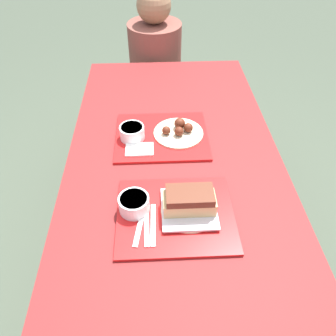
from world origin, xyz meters
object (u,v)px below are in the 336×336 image
object	(u,v)px
brisket_sandwich_plate	(189,203)
bowl_coleslaw_far	(132,132)
tray_near	(175,215)
person_seated_across	(155,53)
tray_far	(162,136)
wings_plate_far	(179,130)
bowl_coleslaw_near	(134,203)

from	to	relation	value
brisket_sandwich_plate	bowl_coleslaw_far	world-z (taller)	brisket_sandwich_plate
tray_near	person_seated_across	distance (m)	1.38
tray_far	wings_plate_far	bearing A→B (deg)	7.35
tray_far	bowl_coleslaw_near	bearing A→B (deg)	-104.74
tray_far	person_seated_across	distance (m)	0.94
brisket_sandwich_plate	wings_plate_far	distance (m)	0.44
tray_near	bowl_coleslaw_far	bearing A→B (deg)	110.60
tray_near	bowl_coleslaw_far	size ratio (longest dim) A/B	3.80
tray_near	person_seated_across	size ratio (longest dim) A/B	0.59
brisket_sandwich_plate	tray_near	bearing A→B (deg)	-166.77
person_seated_across	bowl_coleslaw_far	bearing A→B (deg)	-96.88
tray_near	wings_plate_far	xyz separation A→B (m)	(0.04, 0.45, 0.02)
tray_far	bowl_coleslaw_far	world-z (taller)	bowl_coleslaw_far
bowl_coleslaw_far	person_seated_across	world-z (taller)	person_seated_across
brisket_sandwich_plate	bowl_coleslaw_near	bearing A→B (deg)	175.24
bowl_coleslaw_far	brisket_sandwich_plate	bearing A→B (deg)	-63.50
tray_far	wings_plate_far	size ratio (longest dim) A/B	1.84
tray_near	bowl_coleslaw_near	distance (m)	0.15
bowl_coleslaw_near	wings_plate_far	distance (m)	0.46
brisket_sandwich_plate	person_seated_across	distance (m)	1.37
tray_far	bowl_coleslaw_near	world-z (taller)	bowl_coleslaw_near
tray_near	brisket_sandwich_plate	world-z (taller)	brisket_sandwich_plate
bowl_coleslaw_near	bowl_coleslaw_far	xyz separation A→B (m)	(-0.02, 0.40, 0.00)
wings_plate_far	bowl_coleslaw_far	bearing A→B (deg)	-173.95
tray_near	person_seated_across	bearing A→B (deg)	91.86
tray_far	bowl_coleslaw_near	xyz separation A→B (m)	(-0.11, -0.41, 0.04)
tray_near	tray_far	size ratio (longest dim) A/B	1.00
bowl_coleslaw_near	brisket_sandwich_plate	world-z (taller)	brisket_sandwich_plate
bowl_coleslaw_near	bowl_coleslaw_far	bearing A→B (deg)	92.75
bowl_coleslaw_far	bowl_coleslaw_near	bearing A→B (deg)	-87.25
tray_near	bowl_coleslaw_far	world-z (taller)	bowl_coleslaw_far
bowl_coleslaw_far	person_seated_across	xyz separation A→B (m)	(0.11, 0.95, -0.08)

